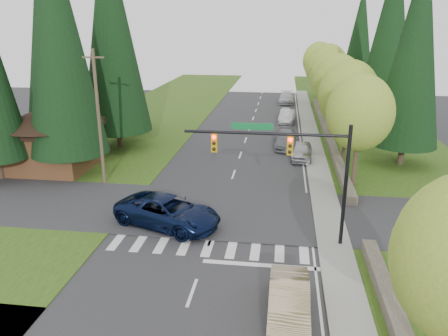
% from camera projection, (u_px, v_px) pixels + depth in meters
% --- Properties ---
extents(ground, '(120.00, 120.00, 0.00)m').
position_uv_depth(ground, '(196.00, 280.00, 20.82)').
color(ground, '#28282B').
rests_on(ground, ground).
extents(grass_east, '(14.00, 110.00, 0.06)m').
position_uv_depth(grass_east, '(388.00, 164.00, 37.94)').
color(grass_east, '#2B4612').
rests_on(grass_east, ground).
extents(grass_west, '(14.00, 110.00, 0.06)m').
position_uv_depth(grass_west, '(103.00, 152.00, 41.28)').
color(grass_west, '#2B4612').
rests_on(grass_west, ground).
extents(cross_street, '(120.00, 8.00, 0.10)m').
position_uv_depth(cross_street, '(220.00, 212.00, 28.34)').
color(cross_street, '#28282B').
rests_on(cross_street, ground).
extents(sidewalk_east, '(1.80, 80.00, 0.13)m').
position_uv_depth(sidewalk_east, '(315.00, 154.00, 40.59)').
color(sidewalk_east, gray).
rests_on(sidewalk_east, ground).
extents(curb_east, '(0.20, 80.00, 0.13)m').
position_uv_depth(curb_east, '(306.00, 154.00, 40.70)').
color(curb_east, gray).
rests_on(curb_east, ground).
extents(stone_wall_south, '(0.70, 14.00, 0.70)m').
position_uv_depth(stone_wall_south, '(400.00, 333.00, 16.78)').
color(stone_wall_south, '#4C4438').
rests_on(stone_wall_south, ground).
extents(stone_wall_north, '(0.70, 40.00, 0.70)m').
position_uv_depth(stone_wall_north, '(327.00, 132.00, 47.80)').
color(stone_wall_north, '#4C4438').
rests_on(stone_wall_north, ground).
extents(traffic_signal, '(8.70, 0.37, 6.80)m').
position_uv_depth(traffic_signal, '(293.00, 157.00, 22.91)').
color(traffic_signal, black).
rests_on(traffic_signal, ground).
extents(brown_building, '(8.40, 8.40, 5.40)m').
position_uv_depth(brown_building, '(52.00, 132.00, 35.85)').
color(brown_building, '#4C2D19').
rests_on(brown_building, ground).
extents(utility_pole, '(1.60, 0.24, 10.00)m').
position_uv_depth(utility_pole, '(99.00, 118.00, 31.69)').
color(utility_pole, '#473828').
rests_on(utility_pole, ground).
extents(decid_tree_0, '(4.80, 4.80, 8.37)m').
position_uv_depth(decid_tree_0, '(360.00, 113.00, 31.03)').
color(decid_tree_0, '#38281C').
rests_on(decid_tree_0, ground).
extents(decid_tree_1, '(5.20, 5.20, 8.80)m').
position_uv_depth(decid_tree_1, '(349.00, 95.00, 37.53)').
color(decid_tree_1, '#38281C').
rests_on(decid_tree_1, ground).
extents(decid_tree_2, '(5.00, 5.00, 8.82)m').
position_uv_depth(decid_tree_2, '(337.00, 83.00, 44.10)').
color(decid_tree_2, '#38281C').
rests_on(decid_tree_2, ground).
extents(decid_tree_3, '(5.00, 5.00, 8.55)m').
position_uv_depth(decid_tree_3, '(332.00, 77.00, 50.75)').
color(decid_tree_3, '#38281C').
rests_on(decid_tree_3, ground).
extents(decid_tree_4, '(5.40, 5.40, 9.18)m').
position_uv_depth(decid_tree_4, '(327.00, 68.00, 57.19)').
color(decid_tree_4, '#38281C').
rests_on(decid_tree_4, ground).
extents(decid_tree_5, '(4.80, 4.80, 8.30)m').
position_uv_depth(decid_tree_5, '(322.00, 67.00, 63.96)').
color(decid_tree_5, '#38281C').
rests_on(decid_tree_5, ground).
extents(decid_tree_6, '(5.20, 5.20, 8.86)m').
position_uv_depth(decid_tree_6, '(319.00, 61.00, 70.42)').
color(decid_tree_6, '#38281C').
rests_on(decid_tree_6, ground).
extents(conifer_w_a, '(6.12, 6.12, 19.80)m').
position_uv_depth(conifer_w_a, '(58.00, 35.00, 32.23)').
color(conifer_w_a, '#38281C').
rests_on(conifer_w_a, ground).
extents(conifer_w_b, '(5.44, 5.44, 17.80)m').
position_uv_depth(conifer_w_b, '(49.00, 46.00, 36.69)').
color(conifer_w_b, '#38281C').
rests_on(conifer_w_b, ground).
extents(conifer_w_c, '(6.46, 6.46, 20.80)m').
position_uv_depth(conifer_w_c, '(111.00, 27.00, 39.47)').
color(conifer_w_c, '#38281C').
rests_on(conifer_w_c, ground).
extents(conifer_w_e, '(5.78, 5.78, 18.80)m').
position_uv_depth(conifer_w_e, '(115.00, 37.00, 45.68)').
color(conifer_w_e, '#38281C').
rests_on(conifer_w_e, ground).
extents(conifer_e_a, '(5.44, 5.44, 17.80)m').
position_uv_depth(conifer_e_a, '(415.00, 48.00, 34.73)').
color(conifer_e_a, '#38281C').
rests_on(conifer_e_a, ground).
extents(conifer_e_b, '(6.12, 6.12, 19.80)m').
position_uv_depth(conifer_e_b, '(391.00, 31.00, 47.44)').
color(conifer_e_b, '#38281C').
rests_on(conifer_e_b, ground).
extents(conifer_e_c, '(5.10, 5.10, 16.80)m').
position_uv_depth(conifer_e_c, '(359.00, 41.00, 61.20)').
color(conifer_e_c, '#38281C').
rests_on(conifer_e_c, ground).
extents(sedan_champagne, '(1.67, 4.74, 1.56)m').
position_uv_depth(sedan_champagne, '(289.00, 302.00, 17.93)').
color(sedan_champagne, tan).
rests_on(sedan_champagne, ground).
extents(suv_navy, '(7.18, 5.13, 1.82)m').
position_uv_depth(suv_navy, '(168.00, 212.00, 26.19)').
color(suv_navy, '#0A1433').
rests_on(suv_navy, ground).
extents(parked_car_a, '(2.09, 4.58, 1.52)m').
position_uv_depth(parked_car_a, '(302.00, 151.00, 39.14)').
color(parked_car_a, '#AFAFB4').
rests_on(parked_car_a, ground).
extents(parked_car_b, '(2.25, 5.44, 1.57)m').
position_uv_depth(parked_car_b, '(286.00, 139.00, 42.97)').
color(parked_car_b, slate).
rests_on(parked_car_b, ground).
extents(parked_car_c, '(2.13, 4.90, 1.57)m').
position_uv_depth(parked_car_c, '(287.00, 117.00, 53.24)').
color(parked_car_c, '#B4B4B9').
rests_on(parked_car_c, ground).
extents(parked_car_d, '(1.80, 3.90, 1.29)m').
position_uv_depth(parked_car_d, '(286.00, 113.00, 56.36)').
color(parked_car_d, silver).
rests_on(parked_car_d, ground).
extents(parked_car_e, '(2.35, 5.50, 1.58)m').
position_uv_depth(parked_car_e, '(286.00, 98.00, 66.48)').
color(parked_car_e, '#AEAFB3').
rests_on(parked_car_e, ground).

